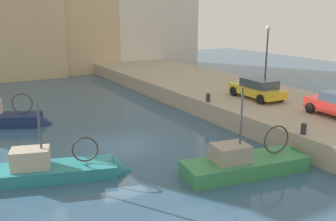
{
  "coord_description": "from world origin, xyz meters",
  "views": [
    {
      "loc": [
        -7.45,
        -18.28,
        7.17
      ],
      "look_at": [
        3.85,
        1.29,
        1.2
      ],
      "focal_mm": 41.1,
      "sensor_mm": 36.0,
      "label": 1
    }
  ],
  "objects_px": {
    "fishing_boat_navy": "(8,123)",
    "mooring_bollard_north": "(208,97)",
    "fishing_boat_green": "(251,169)",
    "fishing_boat_teal": "(57,174)",
    "parked_car_yellow": "(257,89)",
    "quay_streetlamp": "(267,48)",
    "mooring_bollard_mid": "(304,129)"
  },
  "relations": [
    {
      "from": "fishing_boat_navy",
      "to": "mooring_bollard_north",
      "type": "height_order",
      "value": "fishing_boat_navy"
    },
    {
      "from": "fishing_boat_green",
      "to": "fishing_boat_teal",
      "type": "relative_size",
      "value": 0.97
    },
    {
      "from": "fishing_boat_navy",
      "to": "fishing_boat_green",
      "type": "xyz_separation_m",
      "value": [
        8.51,
        -13.25,
        -0.02
      ]
    },
    {
      "from": "parked_car_yellow",
      "to": "mooring_bollard_mid",
      "type": "relative_size",
      "value": 7.78
    },
    {
      "from": "fishing_boat_green",
      "to": "fishing_boat_navy",
      "type": "bearing_deg",
      "value": 122.72
    },
    {
      "from": "fishing_boat_green",
      "to": "mooring_bollard_north",
      "type": "bearing_deg",
      "value": 67.27
    },
    {
      "from": "fishing_boat_navy",
      "to": "fishing_boat_green",
      "type": "relative_size",
      "value": 0.83
    },
    {
      "from": "fishing_boat_navy",
      "to": "fishing_boat_teal",
      "type": "distance_m",
      "value": 9.42
    },
    {
      "from": "fishing_boat_teal",
      "to": "mooring_bollard_mid",
      "type": "bearing_deg",
      "value": -18.33
    },
    {
      "from": "fishing_boat_navy",
      "to": "mooring_bollard_north",
      "type": "distance_m",
      "value": 13.04
    },
    {
      "from": "fishing_boat_navy",
      "to": "mooring_bollard_north",
      "type": "relative_size",
      "value": 10.15
    },
    {
      "from": "fishing_boat_teal",
      "to": "fishing_boat_green",
      "type": "bearing_deg",
      "value": -26.3
    },
    {
      "from": "fishing_boat_teal",
      "to": "mooring_bollard_north",
      "type": "bearing_deg",
      "value": 20.92
    },
    {
      "from": "mooring_bollard_mid",
      "to": "quay_streetlamp",
      "type": "distance_m",
      "value": 10.74
    },
    {
      "from": "fishing_boat_navy",
      "to": "fishing_boat_teal",
      "type": "relative_size",
      "value": 0.81
    },
    {
      "from": "fishing_boat_navy",
      "to": "quay_streetlamp",
      "type": "distance_m",
      "value": 18.64
    },
    {
      "from": "mooring_bollard_north",
      "to": "quay_streetlamp",
      "type": "relative_size",
      "value": 0.11
    },
    {
      "from": "mooring_bollard_north",
      "to": "fishing_boat_navy",
      "type": "bearing_deg",
      "value": 156.82
    },
    {
      "from": "fishing_boat_green",
      "to": "mooring_bollard_mid",
      "type": "bearing_deg",
      "value": 2.36
    },
    {
      "from": "parked_car_yellow",
      "to": "fishing_boat_navy",
      "type": "bearing_deg",
      "value": 158.36
    },
    {
      "from": "fishing_boat_navy",
      "to": "fishing_boat_teal",
      "type": "bearing_deg",
      "value": -85.67
    },
    {
      "from": "fishing_boat_navy",
      "to": "mooring_bollard_north",
      "type": "xyz_separation_m",
      "value": [
        11.92,
        -5.11,
        1.34
      ]
    },
    {
      "from": "mooring_bollard_north",
      "to": "quay_streetlamp",
      "type": "xyz_separation_m",
      "value": [
        5.65,
        0.64,
        2.98
      ]
    },
    {
      "from": "fishing_boat_teal",
      "to": "quay_streetlamp",
      "type": "relative_size",
      "value": 1.43
    },
    {
      "from": "fishing_boat_teal",
      "to": "quay_streetlamp",
      "type": "bearing_deg",
      "value": 16.28
    },
    {
      "from": "quay_streetlamp",
      "to": "fishing_boat_navy",
      "type": "bearing_deg",
      "value": 165.74
    },
    {
      "from": "fishing_boat_green",
      "to": "mooring_bollard_north",
      "type": "height_order",
      "value": "fishing_boat_green"
    },
    {
      "from": "fishing_boat_green",
      "to": "quay_streetlamp",
      "type": "relative_size",
      "value": 1.39
    },
    {
      "from": "fishing_boat_navy",
      "to": "mooring_bollard_north",
      "type": "bearing_deg",
      "value": -23.18
    },
    {
      "from": "fishing_boat_teal",
      "to": "parked_car_yellow",
      "type": "distance_m",
      "value": 15.11
    },
    {
      "from": "fishing_boat_navy",
      "to": "fishing_boat_teal",
      "type": "xyz_separation_m",
      "value": [
        0.71,
        -9.39,
        -0.01
      ]
    },
    {
      "from": "fishing_boat_teal",
      "to": "parked_car_yellow",
      "type": "bearing_deg",
      "value": 12.72
    }
  ]
}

